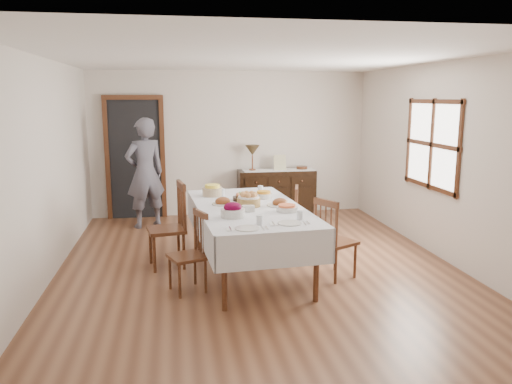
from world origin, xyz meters
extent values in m
plane|color=brown|center=(0.00, 0.00, 0.00)|extent=(6.00, 6.00, 0.00)
cube|color=white|center=(0.00, 0.00, 2.60)|extent=(5.00, 6.00, 0.02)
cube|color=silver|center=(0.00, 3.00, 1.30)|extent=(5.00, 0.02, 2.60)
cube|color=silver|center=(0.00, -3.00, 1.30)|extent=(5.00, 0.02, 2.60)
cube|color=silver|center=(-2.50, 0.00, 1.30)|extent=(0.02, 6.00, 2.60)
cube|color=silver|center=(2.50, 0.00, 1.30)|extent=(0.02, 6.00, 2.60)
cube|color=white|center=(2.49, 0.30, 1.50)|extent=(0.02, 1.30, 1.10)
cube|color=#4E2916|center=(2.48, 0.30, 1.50)|extent=(0.03, 1.46, 1.26)
cube|color=black|center=(-1.70, 2.96, 1.05)|extent=(0.90, 0.06, 2.10)
cube|color=#4E2916|center=(-1.70, 2.94, 1.05)|extent=(1.04, 0.08, 2.18)
cube|color=silver|center=(-0.14, -0.23, 0.82)|extent=(1.37, 2.48, 0.04)
cylinder|color=#4E2916|center=(-0.55, -1.30, 0.39)|extent=(0.06, 0.06, 0.78)
cylinder|color=#4E2916|center=(0.43, -1.23, 0.39)|extent=(0.06, 0.06, 0.78)
cylinder|color=#4E2916|center=(-0.70, 0.77, 0.39)|extent=(0.06, 0.06, 0.78)
cylinder|color=#4E2916|center=(0.27, 0.84, 0.39)|extent=(0.06, 0.06, 0.78)
cube|color=silver|center=(-0.75, -0.27, 0.65)|extent=(0.20, 2.43, 0.37)
cube|color=silver|center=(0.47, -0.18, 0.65)|extent=(0.20, 2.43, 0.37)
cube|color=silver|center=(-0.05, -1.43, 0.65)|extent=(1.24, 0.11, 0.37)
cube|color=silver|center=(-0.23, 0.98, 0.65)|extent=(1.24, 0.11, 0.37)
cube|color=#4E2916|center=(-0.91, -0.71, 0.40)|extent=(0.48, 0.48, 0.04)
cylinder|color=#4E2916|center=(-1.10, -0.62, 0.19)|extent=(0.03, 0.03, 0.38)
cylinder|color=#4E2916|center=(-1.00, -0.91, 0.19)|extent=(0.03, 0.03, 0.38)
cylinder|color=#4E2916|center=(-0.82, -0.52, 0.19)|extent=(0.03, 0.03, 0.38)
cylinder|color=#4E2916|center=(-0.71, -0.81, 0.19)|extent=(0.03, 0.03, 0.38)
cylinder|color=#4E2916|center=(-0.80, -0.51, 0.65)|extent=(0.04, 0.04, 0.50)
cylinder|color=#4E2916|center=(-0.69, -0.81, 0.65)|extent=(0.04, 0.04, 0.50)
cube|color=#4E2916|center=(-0.75, -0.66, 0.87)|extent=(0.16, 0.35, 0.07)
cylinder|color=#4E2916|center=(-0.77, -0.58, 0.63)|extent=(0.02, 0.02, 0.41)
cylinder|color=#4E2916|center=(-0.75, -0.66, 0.63)|extent=(0.02, 0.02, 0.41)
cylinder|color=#4E2916|center=(-0.72, -0.73, 0.63)|extent=(0.02, 0.02, 0.41)
cube|color=#4E2916|center=(-1.14, 0.17, 0.48)|extent=(0.52, 0.52, 0.04)
cylinder|color=#4E2916|center=(-1.35, 0.32, 0.23)|extent=(0.04, 0.04, 0.46)
cylinder|color=#4E2916|center=(-1.29, -0.04, 0.23)|extent=(0.04, 0.04, 0.46)
cylinder|color=#4E2916|center=(-0.99, 0.38, 0.23)|extent=(0.04, 0.04, 0.46)
cylinder|color=#4E2916|center=(-0.93, 0.02, 0.23)|extent=(0.04, 0.04, 0.46)
cylinder|color=#4E2916|center=(-0.97, 0.39, 0.79)|extent=(0.04, 0.04, 0.60)
cylinder|color=#4E2916|center=(-0.91, 0.01, 0.79)|extent=(0.04, 0.04, 0.60)
cube|color=#4E2916|center=(-0.94, 0.20, 1.04)|extent=(0.12, 0.43, 0.09)
cylinder|color=#4E2916|center=(-0.96, 0.30, 0.76)|extent=(0.02, 0.02, 0.50)
cylinder|color=#4E2916|center=(-0.94, 0.20, 0.76)|extent=(0.02, 0.02, 0.50)
cylinder|color=#4E2916|center=(-0.92, 0.11, 0.76)|extent=(0.02, 0.02, 0.50)
cube|color=#4E2916|center=(0.86, -0.54, 0.43)|extent=(0.55, 0.55, 0.04)
cylinder|color=#4E2916|center=(1.09, -0.61, 0.21)|extent=(0.03, 0.03, 0.41)
cylinder|color=#4E2916|center=(0.93, -0.32, 0.21)|extent=(0.03, 0.03, 0.41)
cylinder|color=#4E2916|center=(0.79, -0.77, 0.21)|extent=(0.03, 0.03, 0.41)
cylinder|color=#4E2916|center=(0.64, -0.47, 0.21)|extent=(0.03, 0.03, 0.41)
cylinder|color=#4E2916|center=(0.78, -0.78, 0.70)|extent=(0.04, 0.04, 0.54)
cylinder|color=#4E2916|center=(0.62, -0.47, 0.70)|extent=(0.04, 0.04, 0.54)
cube|color=#4E2916|center=(0.70, -0.63, 0.94)|extent=(0.21, 0.36, 0.08)
cylinder|color=#4E2916|center=(0.74, -0.71, 0.69)|extent=(0.02, 0.02, 0.44)
cylinder|color=#4E2916|center=(0.70, -0.63, 0.69)|extent=(0.02, 0.02, 0.44)
cylinder|color=#4E2916|center=(0.66, -0.55, 0.69)|extent=(0.02, 0.02, 0.44)
cube|color=#4E2916|center=(0.76, 0.26, 0.43)|extent=(0.49, 0.49, 0.04)
cylinder|color=#4E2916|center=(0.87, 0.06, 0.20)|extent=(0.03, 0.03, 0.41)
cylinder|color=#4E2916|center=(0.96, 0.37, 0.20)|extent=(0.03, 0.03, 0.41)
cylinder|color=#4E2916|center=(0.56, 0.14, 0.20)|extent=(0.03, 0.03, 0.41)
cylinder|color=#4E2916|center=(0.64, 0.46, 0.20)|extent=(0.03, 0.03, 0.41)
cylinder|color=#4E2916|center=(0.54, 0.14, 0.70)|extent=(0.04, 0.04, 0.53)
cylinder|color=#4E2916|center=(0.63, 0.47, 0.70)|extent=(0.04, 0.04, 0.53)
cube|color=#4E2916|center=(0.58, 0.31, 0.93)|extent=(0.13, 0.38, 0.08)
cylinder|color=#4E2916|center=(0.56, 0.22, 0.68)|extent=(0.02, 0.02, 0.44)
cylinder|color=#4E2916|center=(0.58, 0.31, 0.68)|extent=(0.02, 0.02, 0.44)
cylinder|color=#4E2916|center=(0.60, 0.39, 0.68)|extent=(0.02, 0.02, 0.44)
cube|color=black|center=(0.80, 2.72, 0.42)|extent=(1.39, 0.46, 0.84)
cube|color=black|center=(0.39, 2.48, 0.67)|extent=(0.39, 0.02, 0.17)
sphere|color=brown|center=(0.39, 2.46, 0.67)|extent=(0.03, 0.03, 0.03)
cube|color=black|center=(0.80, 2.48, 0.67)|extent=(0.39, 0.02, 0.17)
sphere|color=brown|center=(0.80, 2.46, 0.67)|extent=(0.03, 0.03, 0.03)
cube|color=black|center=(1.22, 2.48, 0.67)|extent=(0.39, 0.02, 0.17)
sphere|color=brown|center=(1.22, 2.46, 0.67)|extent=(0.03, 0.03, 0.03)
imported|color=#54525F|center=(-1.50, 2.25, 0.97)|extent=(0.71, 0.60, 1.94)
cylinder|color=olive|center=(-0.14, -0.21, 0.89)|extent=(0.29, 0.29, 0.10)
cylinder|color=white|center=(-0.14, -0.21, 0.95)|extent=(0.26, 0.26, 0.02)
sphere|color=#BE7D44|center=(-0.07, -0.21, 0.98)|extent=(0.08, 0.08, 0.08)
sphere|color=#BE7D44|center=(-0.10, -0.15, 0.98)|extent=(0.08, 0.08, 0.08)
sphere|color=#BE7D44|center=(-0.16, -0.14, 0.98)|extent=(0.08, 0.08, 0.08)
sphere|color=#BE7D44|center=(-0.21, -0.18, 0.98)|extent=(0.08, 0.08, 0.08)
sphere|color=#BE7D44|center=(-0.21, -0.24, 0.98)|extent=(0.08, 0.08, 0.08)
sphere|color=#BE7D44|center=(-0.16, -0.28, 0.98)|extent=(0.08, 0.08, 0.08)
sphere|color=#BE7D44|center=(-0.10, -0.27, 0.98)|extent=(0.08, 0.08, 0.08)
cylinder|color=black|center=(-0.15, 0.14, 0.86)|extent=(0.28, 0.28, 0.05)
ellipsoid|color=#FC9CC1|center=(-0.08, 0.14, 0.91)|extent=(0.05, 0.05, 0.06)
ellipsoid|color=#77C5F3|center=(-0.11, 0.21, 0.91)|extent=(0.05, 0.05, 0.06)
ellipsoid|color=#83C56A|center=(-0.19, 0.21, 0.91)|extent=(0.05, 0.05, 0.06)
ellipsoid|color=#DE7D47|center=(-0.23, 0.14, 0.91)|extent=(0.05, 0.05, 0.06)
ellipsoid|color=#D395EC|center=(-0.19, 0.08, 0.91)|extent=(0.05, 0.05, 0.06)
ellipsoid|color=#DACD67|center=(-0.11, 0.08, 0.91)|extent=(0.05, 0.05, 0.06)
cylinder|color=silver|center=(-0.44, -0.07, 0.85)|extent=(0.27, 0.27, 0.02)
ellipsoid|color=brown|center=(-0.44, -0.07, 0.88)|extent=(0.19, 0.16, 0.11)
cylinder|color=silver|center=(0.24, -0.24, 0.84)|extent=(0.33, 0.33, 0.01)
ellipsoid|color=brown|center=(0.24, -0.24, 0.87)|extent=(0.19, 0.16, 0.11)
cylinder|color=silver|center=(-0.39, -0.73, 0.88)|extent=(0.27, 0.27, 0.09)
ellipsoid|color=#5B0025|center=(-0.39, -0.73, 0.95)|extent=(0.20, 0.17, 0.11)
cylinder|color=silver|center=(0.12, 0.24, 0.87)|extent=(0.22, 0.22, 0.06)
cylinder|color=orange|center=(0.12, 0.24, 0.92)|extent=(0.18, 0.18, 0.03)
cylinder|color=tan|center=(-0.52, 0.51, 0.89)|extent=(0.27, 0.27, 0.11)
cylinder|color=yellow|center=(-0.52, 0.51, 0.97)|extent=(0.20, 0.20, 0.04)
cylinder|color=silver|center=(0.26, -0.55, 0.86)|extent=(0.25, 0.25, 0.05)
cylinder|color=orange|center=(0.26, -0.55, 0.90)|extent=(0.20, 0.20, 0.02)
cube|color=silver|center=(-0.19, -0.49, 0.87)|extent=(0.15, 0.10, 0.07)
cylinder|color=silver|center=(-0.31, -1.26, 0.84)|extent=(0.25, 0.25, 0.01)
cube|color=white|center=(-0.48, -1.26, 0.84)|extent=(0.09, 0.13, 0.01)
cube|color=silver|center=(-0.48, -1.26, 0.85)|extent=(0.03, 0.16, 0.01)
cube|color=silver|center=(-0.15, -1.26, 0.84)|extent=(0.03, 0.18, 0.01)
cube|color=silver|center=(-0.11, -1.26, 0.84)|extent=(0.03, 0.14, 0.01)
cylinder|color=white|center=(-0.16, -1.11, 0.89)|extent=(0.07, 0.07, 0.10)
cylinder|color=silver|center=(0.16, -1.12, 0.84)|extent=(0.25, 0.25, 0.01)
cube|color=white|center=(-0.01, -1.12, 0.84)|extent=(0.09, 0.13, 0.01)
cube|color=silver|center=(-0.01, -1.12, 0.85)|extent=(0.03, 0.16, 0.01)
cube|color=silver|center=(0.32, -1.12, 0.84)|extent=(0.03, 0.18, 0.01)
cube|color=silver|center=(0.36, -1.12, 0.84)|extent=(0.03, 0.14, 0.01)
cylinder|color=white|center=(0.31, -0.97, 0.89)|extent=(0.07, 0.07, 0.10)
cylinder|color=white|center=(-0.40, 0.48, 0.89)|extent=(0.07, 0.07, 0.10)
cylinder|color=white|center=(0.14, 0.56, 0.89)|extent=(0.07, 0.07, 0.11)
cube|color=white|center=(0.84, 2.71, 0.84)|extent=(1.30, 0.35, 0.01)
cylinder|color=brown|center=(0.36, 2.73, 0.85)|extent=(0.12, 0.12, 0.03)
cylinder|color=brown|center=(0.36, 2.73, 0.99)|extent=(0.02, 0.02, 0.25)
cone|color=#45371F|center=(0.36, 2.73, 1.21)|extent=(0.26, 0.26, 0.18)
cube|color=#BDB78C|center=(0.86, 2.70, 0.98)|extent=(0.22, 0.08, 0.28)
cylinder|color=#4E2916|center=(1.28, 2.74, 0.87)|extent=(0.20, 0.20, 0.06)
camera|label=1|loc=(-1.00, -6.05, 2.14)|focal=35.00mm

